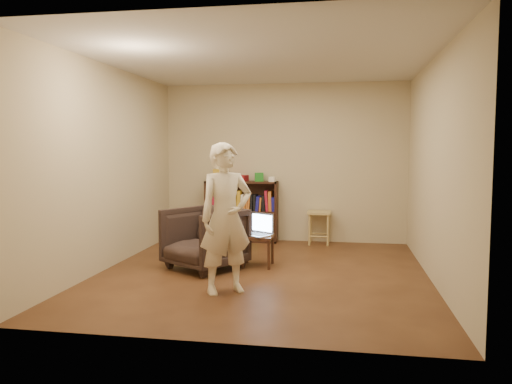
% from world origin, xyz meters
% --- Properties ---
extents(floor, '(4.50, 4.50, 0.00)m').
position_xyz_m(floor, '(0.00, 0.00, 0.00)').
color(floor, '#3F2314').
rests_on(floor, ground).
extents(ceiling, '(4.50, 4.50, 0.00)m').
position_xyz_m(ceiling, '(0.00, 0.00, 2.60)').
color(ceiling, silver).
rests_on(ceiling, wall_back).
extents(wall_back, '(4.00, 0.00, 4.00)m').
position_xyz_m(wall_back, '(0.00, 2.25, 1.30)').
color(wall_back, '#BAAD8D').
rests_on(wall_back, floor).
extents(wall_left, '(0.00, 4.50, 4.50)m').
position_xyz_m(wall_left, '(-2.00, 0.00, 1.30)').
color(wall_left, '#BAAD8D').
rests_on(wall_left, floor).
extents(wall_right, '(0.00, 4.50, 4.50)m').
position_xyz_m(wall_right, '(2.00, 0.00, 1.30)').
color(wall_right, '#BAAD8D').
rests_on(wall_right, floor).
extents(bookshelf, '(1.20, 0.30, 1.00)m').
position_xyz_m(bookshelf, '(-0.68, 2.09, 0.44)').
color(bookshelf, black).
rests_on(bookshelf, floor).
extents(box_yellow, '(0.27, 0.22, 0.20)m').
position_xyz_m(box_yellow, '(-1.04, 2.08, 1.10)').
color(box_yellow, gold).
rests_on(box_yellow, bookshelf).
extents(red_cloth, '(0.33, 0.26, 0.10)m').
position_xyz_m(red_cloth, '(-0.74, 2.08, 1.05)').
color(red_cloth, maroon).
rests_on(red_cloth, bookshelf).
extents(box_green, '(0.17, 0.17, 0.14)m').
position_xyz_m(box_green, '(-0.39, 2.11, 1.07)').
color(box_green, '#207A22').
rests_on(box_green, bookshelf).
extents(box_white, '(0.11, 0.11, 0.08)m').
position_xyz_m(box_white, '(-0.16, 2.05, 1.04)').
color(box_white, white).
rests_on(box_white, bookshelf).
extents(stool, '(0.37, 0.37, 0.53)m').
position_xyz_m(stool, '(0.60, 2.03, 0.43)').
color(stool, tan).
rests_on(stool, floor).
extents(armchair, '(1.18, 1.19, 0.79)m').
position_xyz_m(armchair, '(-0.77, 0.12, 0.39)').
color(armchair, '#2E211E').
rests_on(armchair, floor).
extents(side_table, '(0.40, 0.40, 0.41)m').
position_xyz_m(side_table, '(-0.12, 0.37, 0.34)').
color(side_table, black).
rests_on(side_table, floor).
extents(laptop, '(0.47, 0.43, 0.29)m').
position_xyz_m(laptop, '(-0.12, 0.39, 0.47)').
color(laptop, silver).
rests_on(laptop, side_table).
extents(person, '(0.70, 0.65, 1.60)m').
position_xyz_m(person, '(-0.25, -0.87, 0.80)').
color(person, beige).
rests_on(person, floor).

